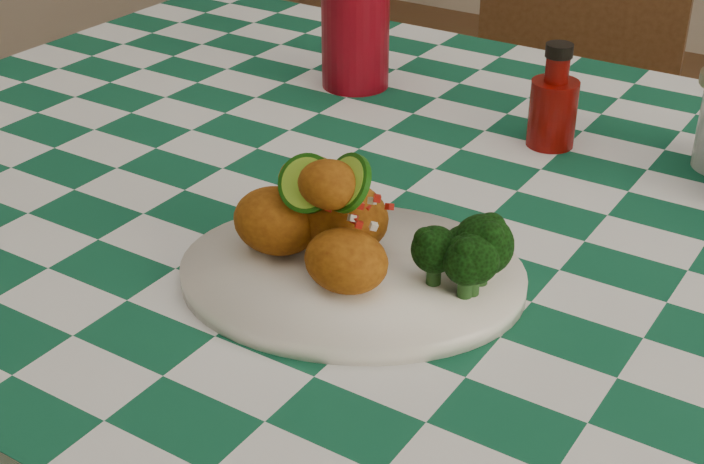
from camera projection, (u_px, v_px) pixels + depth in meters
The scene contains 6 objects.
plate at pixel (352, 276), 0.90m from camera, with size 0.32×0.25×0.02m, color white, non-canonical shape.
fried_chicken_pile at pixel (336, 213), 0.88m from camera, with size 0.16×0.12×0.10m, color #9B540F, non-canonical shape.
broccoli_side at pixel (444, 257), 0.85m from camera, with size 0.09×0.09×0.07m, color black, non-canonical shape.
red_tumbler at pixel (355, 29), 1.31m from camera, with size 0.09×0.09×0.16m, color maroon.
ketchup_bottle at pixel (554, 96), 1.15m from camera, with size 0.06×0.06×0.13m, color #6D0905, non-canonical shape.
wooden_chair_left at pixel (543, 202), 1.84m from camera, with size 0.38×0.40×0.84m, color #472814, non-canonical shape.
Camera 1 is at (0.36, -0.84, 1.27)m, focal length 50.00 mm.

